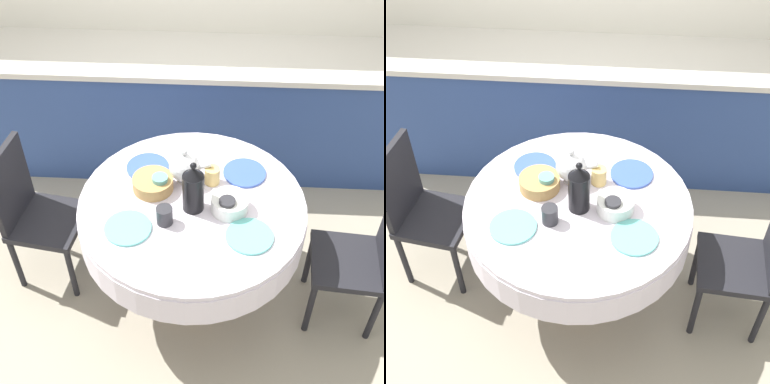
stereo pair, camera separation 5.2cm
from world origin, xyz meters
TOP-DOWN VIEW (x-y plane):
  - ground_plane at (0.00, 0.00)m, footprint 12.00×12.00m
  - kitchen_counter at (0.00, 1.28)m, footprint 3.24×0.64m
  - dining_table at (0.00, 0.00)m, footprint 1.21×1.21m
  - chair_left at (0.95, -0.08)m, footprint 0.43×0.43m
  - chair_right at (-0.94, 0.14)m, footprint 0.46×0.46m
  - plate_near_left at (-0.31, -0.20)m, footprint 0.24×0.24m
  - cup_near_left at (-0.13, -0.14)m, footprint 0.08×0.08m
  - plate_near_right at (0.30, -0.22)m, footprint 0.24×0.24m
  - cup_near_right at (0.18, -0.07)m, footprint 0.08×0.08m
  - plate_far_left at (-0.26, 0.26)m, footprint 0.24×0.24m
  - cup_far_left at (-0.17, 0.09)m, footprint 0.08×0.08m
  - plate_far_right at (0.28, 0.24)m, footprint 0.24×0.24m
  - cup_far_right at (0.10, 0.17)m, footprint 0.08×0.08m
  - coffee_carafe at (0.01, -0.03)m, footprint 0.11×0.11m
  - teapot at (-0.05, 0.18)m, footprint 0.23×0.17m
  - bread_basket at (-0.22, 0.10)m, footprint 0.22×0.22m
  - fruit_bowl at (0.20, -0.04)m, footprint 0.19×0.19m

SIDE VIEW (x-z plane):
  - ground_plane at x=0.00m, z-range 0.00..0.00m
  - kitchen_counter at x=0.00m, z-range 0.00..0.92m
  - chair_left at x=0.95m, z-range 0.05..0.99m
  - chair_right at x=-0.94m, z-range 0.05..0.99m
  - dining_table at x=0.00m, z-range 0.26..1.04m
  - plate_near_left at x=-0.31m, z-range 0.78..0.79m
  - plate_near_right at x=0.30m, z-range 0.78..0.79m
  - plate_far_left at x=-0.26m, z-range 0.78..0.79m
  - plate_far_right at x=0.28m, z-range 0.78..0.79m
  - bread_basket at x=-0.22m, z-range 0.78..0.85m
  - fruit_bowl at x=0.20m, z-range 0.78..0.86m
  - cup_near_left at x=-0.13m, z-range 0.78..0.88m
  - cup_near_right at x=0.18m, z-range 0.78..0.88m
  - cup_far_left at x=-0.17m, z-range 0.78..0.88m
  - cup_far_right at x=0.10m, z-range 0.78..0.88m
  - teapot at x=-0.05m, z-range 0.76..0.98m
  - coffee_carafe at x=0.01m, z-range 0.76..1.06m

